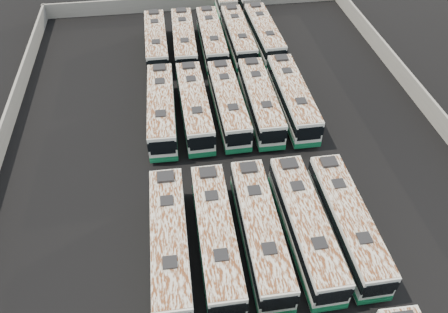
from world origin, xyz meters
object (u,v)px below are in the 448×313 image
bus_back_left (184,41)px  bus_midfront_far_left (170,242)px  bus_midfront_far_right (347,222)px  bus_back_right (234,25)px  bus_midback_far_left (162,109)px  bus_midback_right (260,101)px  bus_midfront_left (216,236)px  bus_back_far_left (156,42)px  bus_midfront_right (305,226)px  bus_midfront_center (260,230)px  bus_midback_left (194,106)px  bus_back_center (212,39)px  bus_midback_center (228,103)px  bus_midback_far_right (292,97)px  bus_back_far_right (258,22)px

bus_back_left → bus_midfront_far_left: bearing=-95.1°
bus_midfront_far_right → bus_back_right: 34.90m
bus_midback_far_left → bus_back_left: bearing=77.7°
bus_midback_right → bus_midback_far_left: bearing=-179.9°
bus_midfront_left → bus_midfront_far_left: bearing=-178.5°
bus_back_far_left → bus_midfront_right: bearing=-71.3°
bus_midback_right → bus_midfront_left: bearing=-112.3°
bus_midfront_far_left → bus_midfront_center: bus_midfront_far_left is taller
bus_midback_left → bus_midfront_far_right: bearing=-59.0°
bus_midback_left → bus_midfront_center: bearing=-79.1°
bus_midback_far_left → bus_back_center: bus_midback_far_left is taller
bus_midfront_center → bus_midfront_far_right: (7.09, -0.14, -0.04)m
bus_midfront_center → bus_midback_left: size_ratio=1.00×
bus_midfront_left → bus_midfront_far_right: bearing=-0.2°
bus_midback_center → bus_midback_right: 3.46m
bus_midfront_center → bus_midfront_far_left: bearing=-178.8°
bus_midfront_left → bus_midback_center: bearing=78.4°
bus_back_right → bus_midback_far_right: bearing=-79.3°
bus_midback_left → bus_back_far_right: (10.54, 17.83, -0.03)m
bus_back_left → bus_back_far_right: (10.50, 3.67, -0.02)m
bus_midback_far_left → bus_midfront_center: bearing=-66.1°
bus_midfront_right → bus_midback_left: 18.46m
bus_back_right → bus_back_far_right: bearing=2.5°
bus_midback_right → bus_back_center: bus_back_center is taller
bus_midback_left → bus_midback_center: (3.62, -0.01, -0.02)m
bus_midback_far_right → bus_back_left: 17.73m
bus_midfront_left → bus_midfront_right: bearing=0.0°
bus_midback_left → bus_midfront_left: bearing=-90.8°
bus_midfront_far_right → bus_midback_far_left: bearing=129.3°
bus_midfront_far_right → bus_back_far_left: size_ratio=1.01×
bus_back_right → bus_midfront_far_left: bearing=-107.6°
bus_midback_center → bus_back_far_left: size_ratio=1.02×
bus_back_left → bus_back_center: size_ratio=1.00×
bus_midfront_far_right → bus_back_left: (-10.58, 31.24, 0.03)m
bus_midfront_center → bus_back_far_right: bus_midfront_center is taller
bus_midback_far_left → bus_back_far_left: size_ratio=1.04×
bus_midfront_far_left → bus_midfront_right: (10.72, 0.03, -0.00)m
bus_midfront_left → bus_back_center: size_ratio=1.00×
bus_back_right → bus_midback_left: bearing=-112.5°
bus_back_left → bus_back_center: bearing=0.8°
bus_midfront_far_left → bus_back_left: (3.60, 31.21, -0.03)m
bus_midfront_center → bus_midback_far_right: size_ratio=0.99×
bus_midback_far_right → bus_back_right: 18.06m
bus_midback_left → bus_back_right: size_ratio=0.66×
bus_midfront_left → bus_midfront_right: size_ratio=0.99×
bus_midfront_right → bus_midback_far_right: size_ratio=1.00×
bus_midfront_right → bus_midback_center: 17.37m
bus_midfront_center → bus_back_far_left: 32.11m
bus_midback_far_right → bus_midback_far_left: bearing=-179.9°
bus_midfront_far_left → bus_midback_left: size_ratio=1.01×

